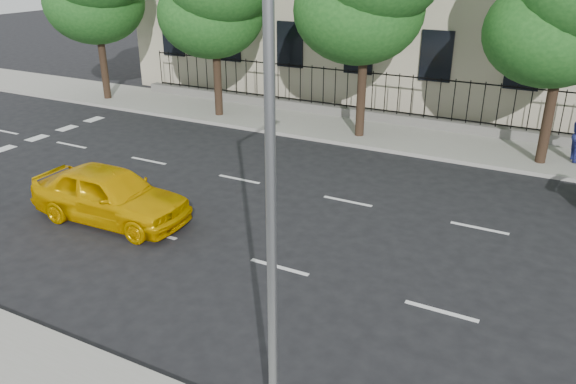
{
  "coord_description": "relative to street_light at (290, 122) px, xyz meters",
  "views": [
    {
      "loc": [
        5.76,
        -8.06,
        7.19
      ],
      "look_at": [
        -0.02,
        3.0,
        1.84
      ],
      "focal_mm": 35.0,
      "sensor_mm": 36.0,
      "label": 1
    }
  ],
  "objects": [
    {
      "name": "ground",
      "position": [
        -2.5,
        1.77,
        -5.15
      ],
      "size": [
        120.0,
        120.0,
        0.0
      ],
      "primitive_type": "plane",
      "color": "black",
      "rests_on": "ground"
    },
    {
      "name": "lane_markings",
      "position": [
        -2.5,
        6.52,
        -5.14
      ],
      "size": [
        49.6,
        4.62,
        0.01
      ],
      "primitive_type": null,
      "color": "silver",
      "rests_on": "ground"
    },
    {
      "name": "far_sidewalk",
      "position": [
        -2.5,
        15.77,
        -5.07
      ],
      "size": [
        60.0,
        4.0,
        0.15
      ],
      "primitive_type": "cube",
      "color": "gray",
      "rests_on": "ground"
    },
    {
      "name": "yellow_taxi",
      "position": [
        -8.05,
        4.37,
        -4.33
      ],
      "size": [
        4.85,
        2.09,
        1.63
      ],
      "primitive_type": "imported",
      "rotation": [
        0.0,
        0.0,
        1.61
      ],
      "color": "#E8AC00",
      "rests_on": "ground"
    },
    {
      "name": "iron_fence",
      "position": [
        -2.5,
        17.47,
        -4.5
      ],
      "size": [
        30.0,
        0.5,
        2.2
      ],
      "color": "slate",
      "rests_on": "far_sidewalk"
    },
    {
      "name": "street_light",
      "position": [
        0.0,
        0.0,
        0.0
      ],
      "size": [
        0.25,
        3.32,
        8.05
      ],
      "color": "slate",
      "rests_on": "near_sidewalk"
    }
  ]
}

